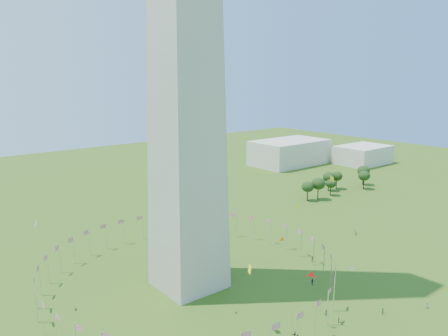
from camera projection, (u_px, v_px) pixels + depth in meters
The scene contains 5 objects.
flag_ring at pixel (189, 270), 123.02m from camera, with size 80.24×80.24×9.00m.
gov_building_east_a at pixel (289, 152), 290.70m from camera, with size 50.00×30.00×16.00m, color beige.
gov_building_east_b at pixel (363, 155), 293.00m from camera, with size 35.00×25.00×12.00m, color beige.
kites_aloft at pixel (280, 245), 105.06m from camera, with size 90.72×73.31×34.99m.
tree_line_east at pixel (337, 183), 220.64m from camera, with size 53.39×15.60×10.50m.
Camera 1 is at (-64.42, -44.96, 58.24)m, focal length 35.00 mm.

